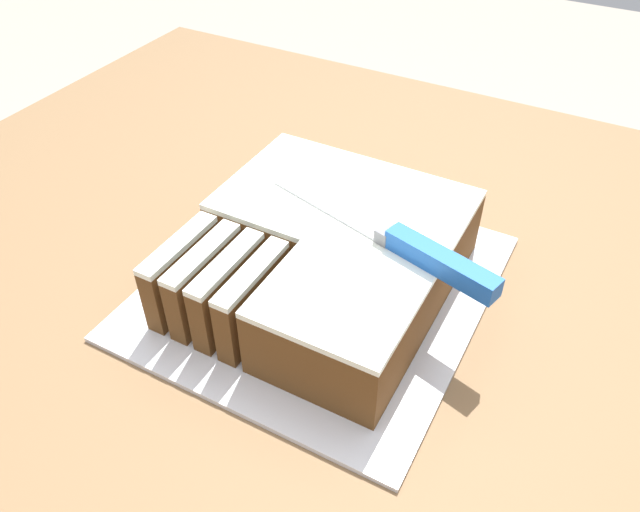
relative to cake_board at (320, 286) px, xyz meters
name	(u,v)px	position (x,y,z in m)	size (l,w,h in m)	color
countertop	(347,480)	(0.04, 0.03, -0.46)	(1.40, 1.10, 0.90)	brown
cake_board	(320,286)	(0.00, 0.00, 0.00)	(0.37, 0.39, 0.01)	silver
cake	(327,254)	(0.01, 0.01, 0.05)	(0.28, 0.31, 0.09)	brown
knife	(421,252)	(0.12, 0.00, 0.10)	(0.29, 0.10, 0.02)	silver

